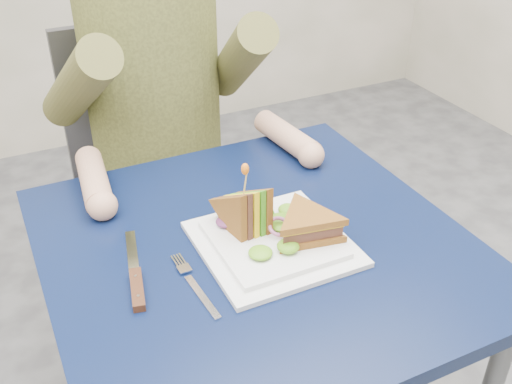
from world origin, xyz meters
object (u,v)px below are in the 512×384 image
chair (152,165)px  sandwich_flat (307,225)px  diner (152,50)px  fork (196,287)px  sandwich_upright (246,213)px  plate (273,242)px  knife (136,282)px  table (257,276)px

chair → sandwich_flat: bearing=-84.1°
diner → fork: 0.69m
sandwich_upright → plate: bearing=-53.5°
plate → fork: plate is taller
sandwich_flat → knife: 0.31m
diner → plate: bearing=-87.9°
diner → knife: size_ratio=3.38×
table → knife: (-0.23, -0.02, 0.09)m
table → fork: (-0.15, -0.07, 0.08)m
chair → fork: bearing=-100.8°
plate → sandwich_upright: 0.07m
plate → fork: size_ratio=1.45×
table → plate: bearing=-46.9°
chair → sandwich_upright: 0.71m
fork → knife: bearing=149.9°
sandwich_upright → fork: size_ratio=0.80×
table → diner: 0.64m
chair → plate: size_ratio=3.58×
sandwich_upright → table: bearing=-62.1°
plate → fork: 0.17m
diner → sandwich_flat: bearing=-83.0°
diner → chair: bearing=90.0°
sandwich_upright → knife: size_ratio=0.66×
sandwich_flat → plate: bearing=155.6°
sandwich_upright → chair: bearing=89.0°
table → knife: bearing=-175.3°
sandwich_upright → knife: (-0.22, -0.04, -0.05)m
table → chair: bearing=90.0°
diner → sandwich_flat: diner is taller
chair → plate: chair is taller
knife → fork: bearing=-30.1°
table → fork: size_ratio=4.18×
plate → sandwich_upright: size_ratio=1.80×
table → sandwich_flat: sandwich_flat is taller
table → chair: (0.00, 0.69, -0.11)m
chair → sandwich_upright: (-0.01, -0.67, 0.24)m
fork → sandwich_upright: bearing=34.1°
sandwich_upright → knife: bearing=-169.5°
chair → sandwich_flat: chair is taller
diner → sandwich_flat: 0.65m
plate → table: bearing=133.1°
sandwich_flat → sandwich_upright: size_ratio=1.17×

